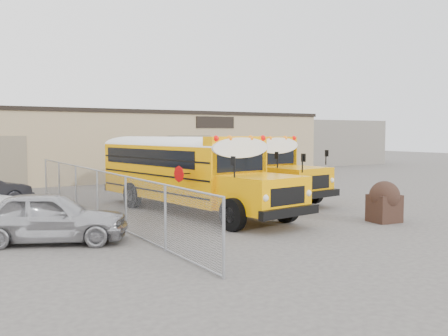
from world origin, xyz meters
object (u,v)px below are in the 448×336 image
school_bus_left (113,161)px  tarp_bundle (384,201)px  car_silver (50,217)px  school_bus_right (160,157)px

school_bus_left → tarp_bundle: 13.49m
tarp_bundle → car_silver: size_ratio=0.33×
school_bus_left → car_silver: 10.80m
car_silver → school_bus_right: bearing=-10.1°
school_bus_right → tarp_bundle: size_ratio=7.27×
school_bus_left → tarp_bundle: school_bus_left is taller
school_bus_left → school_bus_right: (3.83, 2.86, -0.03)m
car_silver → school_bus_left: bearing=-2.4°
school_bus_left → car_silver: school_bus_left is taller
school_bus_left → tarp_bundle: size_ratio=7.37×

